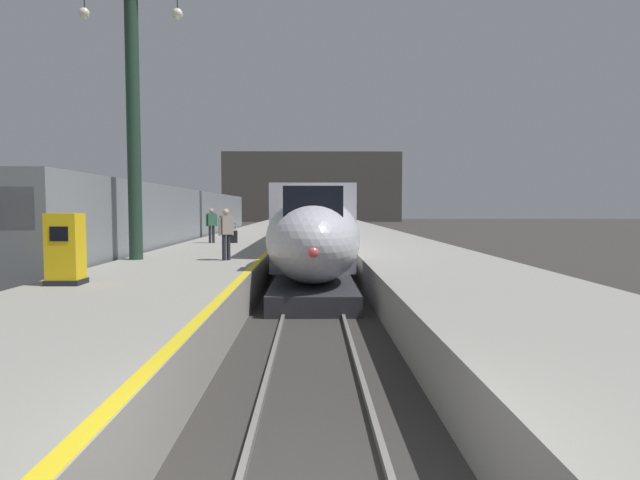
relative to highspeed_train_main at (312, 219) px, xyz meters
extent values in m
cube|color=gray|center=(-4.05, -11.25, -1.44)|extent=(4.80, 110.00, 1.05)
cube|color=gray|center=(4.05, -11.25, -1.44)|extent=(4.80, 110.00, 1.05)
cube|color=yellow|center=(-1.77, -11.25, -0.91)|extent=(0.20, 107.80, 0.01)
cube|color=slate|center=(-0.75, -8.50, -1.90)|extent=(0.08, 110.00, 0.12)
cube|color=slate|center=(0.75, -8.50, -1.90)|extent=(0.08, 110.00, 0.12)
cube|color=slate|center=(-8.85, -8.50, -1.90)|extent=(0.08, 110.00, 0.12)
cube|color=slate|center=(-7.35, -8.50, -1.90)|extent=(0.08, 110.00, 0.12)
ellipsoid|color=silver|center=(0.00, -24.40, -0.13)|extent=(2.78, 5.73, 2.56)
cube|color=#28282D|center=(0.00, -24.69, -1.69)|extent=(2.46, 4.87, 0.55)
cube|color=black|center=(0.00, -25.69, 0.94)|extent=(1.59, 1.00, 0.90)
sphere|color=#F24C4C|center=(0.00, -27.18, -0.28)|extent=(0.28, 0.28, 0.28)
cube|color=silver|center=(0.00, -15.68, 0.11)|extent=(2.90, 14.00, 3.05)
cube|color=black|center=(-1.42, -15.68, 0.66)|extent=(0.04, 11.90, 0.80)
cube|color=black|center=(1.42, -15.68, 0.66)|extent=(0.04, 11.90, 0.80)
cube|color=silver|center=(0.00, -15.68, -1.16)|extent=(2.92, 13.30, 0.24)
cube|color=black|center=(0.00, -20.16, -1.68)|extent=(2.03, 2.20, 0.56)
cube|color=black|center=(0.00, -11.20, -1.68)|extent=(2.03, 2.20, 0.56)
cube|color=silver|center=(0.00, 0.92, 0.11)|extent=(2.90, 18.00, 3.05)
cube|color=black|center=(-1.42, 0.92, 0.66)|extent=(0.04, 15.84, 0.80)
cube|color=black|center=(1.42, 0.92, 0.66)|extent=(0.04, 15.84, 0.80)
cube|color=black|center=(0.00, -5.20, -1.68)|extent=(2.03, 2.20, 0.56)
cube|color=black|center=(0.00, 7.04, -1.68)|extent=(2.03, 2.20, 0.56)
cube|color=silver|center=(0.00, 19.52, 0.11)|extent=(2.90, 18.00, 3.05)
cube|color=black|center=(-1.42, 19.52, 0.66)|extent=(0.04, 15.84, 0.80)
cube|color=black|center=(1.42, 19.52, 0.66)|extent=(0.04, 15.84, 0.80)
cube|color=black|center=(0.00, 13.40, -1.68)|extent=(2.03, 2.20, 0.56)
cube|color=black|center=(0.00, 25.64, -1.68)|extent=(2.03, 2.20, 0.56)
cube|color=gray|center=(-8.10, -17.83, 0.19)|extent=(2.85, 18.00, 3.30)
cube|color=black|center=(-9.49, -17.83, 0.69)|extent=(0.04, 15.30, 0.90)
cube|color=black|center=(-6.71, -17.83, 0.69)|extent=(0.04, 15.30, 0.90)
cube|color=black|center=(-8.10, -23.59, -1.70)|extent=(2.00, 2.00, 0.52)
cube|color=black|center=(-8.10, -12.07, -1.70)|extent=(2.00, 2.00, 0.52)
cube|color=gray|center=(-8.10, 0.77, 0.19)|extent=(2.85, 18.00, 3.30)
cylinder|color=#1E3828|center=(-5.90, -22.50, 3.57)|extent=(0.44, 0.44, 8.97)
cylinder|color=#1E3828|center=(-7.40, -22.50, 7.45)|extent=(0.03, 0.03, 0.60)
sphere|color=#EFEACC|center=(-7.40, -22.50, 7.10)|extent=(0.36, 0.36, 0.36)
cylinder|color=#1E3828|center=(-4.40, -22.50, 7.45)|extent=(0.03, 0.03, 0.60)
sphere|color=#EFEACC|center=(-4.40, -22.50, 7.10)|extent=(0.36, 0.36, 0.36)
cylinder|color=#23232D|center=(-4.87, -14.24, -0.49)|extent=(0.13, 0.13, 0.85)
cylinder|color=#23232D|center=(-5.02, -14.32, -0.49)|extent=(0.13, 0.13, 0.85)
cube|color=#336647|center=(-4.95, -14.28, 0.25)|extent=(0.44, 0.37, 0.62)
cylinder|color=#336647|center=(-4.73, -14.17, 0.20)|extent=(0.09, 0.09, 0.58)
cylinder|color=#336647|center=(-5.16, -14.38, 0.20)|extent=(0.09, 0.09, 0.58)
sphere|color=tan|center=(-4.95, -14.28, 0.67)|extent=(0.22, 0.22, 0.22)
cylinder|color=#23232D|center=(-2.91, -22.89, -0.49)|extent=(0.13, 0.13, 0.85)
cylinder|color=#23232D|center=(-2.78, -22.78, -0.49)|extent=(0.13, 0.13, 0.85)
cube|color=gray|center=(-2.85, -22.83, 0.25)|extent=(0.43, 0.42, 0.62)
cylinder|color=gray|center=(-3.02, -22.99, 0.20)|extent=(0.09, 0.09, 0.58)
cylinder|color=gray|center=(-2.67, -22.67, 0.20)|extent=(0.09, 0.09, 0.58)
sphere|color=tan|center=(-2.85, -22.83, 0.67)|extent=(0.22, 0.22, 0.22)
cube|color=black|center=(-3.90, -14.22, -0.61)|extent=(0.40, 0.22, 0.60)
cylinder|color=#262628|center=(-4.00, -14.22, -0.13)|extent=(0.02, 0.02, 0.36)
cylinder|color=#262628|center=(-3.80, -14.22, -0.13)|extent=(0.02, 0.02, 0.36)
cube|color=#262628|center=(-3.90, -14.22, 0.06)|extent=(0.22, 0.03, 0.02)
cube|color=yellow|center=(-5.55, -28.26, -0.11)|extent=(0.70, 0.56, 1.60)
cube|color=black|center=(-5.55, -28.55, 0.24)|extent=(0.40, 0.02, 0.32)
cube|color=black|center=(-5.55, -28.26, -0.85)|extent=(0.76, 0.62, 0.12)
cube|color=#4C4742|center=(0.00, 66.00, 5.04)|extent=(36.00, 2.00, 14.00)
camera|label=1|loc=(-0.03, -40.06, 0.80)|focal=29.51mm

